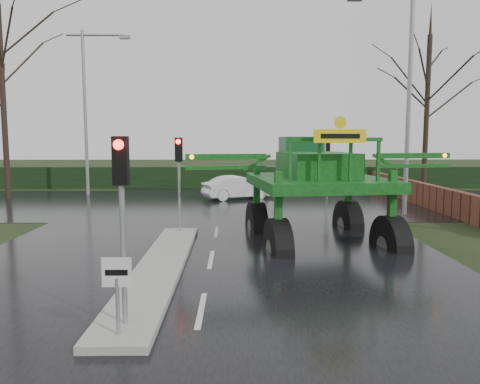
{
  "coord_description": "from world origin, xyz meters",
  "views": [
    {
      "loc": [
        0.69,
        -9.17,
        3.48
      ],
      "look_at": [
        0.83,
        3.82,
        2.0
      ],
      "focal_mm": 35.0,
      "sensor_mm": 36.0,
      "label": 1
    }
  ],
  "objects_px": {
    "street_light_left_far": "(90,98)",
    "white_sedan": "(238,199)",
    "traffic_signal_near": "(121,190)",
    "crop_sprayer": "(277,172)",
    "street_light_right": "(403,82)",
    "keep_left_sign": "(117,283)",
    "traffic_signal_mid": "(179,164)",
    "traffic_signal_far": "(328,153)"
  },
  "relations": [
    {
      "from": "street_light_left_far",
      "to": "white_sedan",
      "type": "xyz_separation_m",
      "value": [
        9.08,
        -2.3,
        -5.99
      ]
    },
    {
      "from": "traffic_signal_near",
      "to": "crop_sprayer",
      "type": "xyz_separation_m",
      "value": [
        3.29,
        6.33,
        -0.13
      ]
    },
    {
      "from": "street_light_right",
      "to": "crop_sprayer",
      "type": "bearing_deg",
      "value": -132.85
    },
    {
      "from": "keep_left_sign",
      "to": "traffic_signal_near",
      "type": "xyz_separation_m",
      "value": [
        0.0,
        0.49,
        1.53
      ]
    },
    {
      "from": "street_light_right",
      "to": "traffic_signal_near",
      "type": "bearing_deg",
      "value": -126.13
    },
    {
      "from": "traffic_signal_near",
      "to": "traffic_signal_mid",
      "type": "distance_m",
      "value": 8.5
    },
    {
      "from": "street_light_right",
      "to": "street_light_left_far",
      "type": "relative_size",
      "value": 1.0
    },
    {
      "from": "street_light_left_far",
      "to": "traffic_signal_near",
      "type": "bearing_deg",
      "value": -71.83
    },
    {
      "from": "street_light_left_far",
      "to": "keep_left_sign",
      "type": "bearing_deg",
      "value": -72.22
    },
    {
      "from": "keep_left_sign",
      "to": "white_sedan",
      "type": "xyz_separation_m",
      "value": [
        2.19,
        19.2,
        -1.06
      ]
    },
    {
      "from": "traffic_signal_near",
      "to": "traffic_signal_far",
      "type": "bearing_deg",
      "value": 69.64
    },
    {
      "from": "traffic_signal_mid",
      "to": "traffic_signal_near",
      "type": "bearing_deg",
      "value": -90.0
    },
    {
      "from": "street_light_left_far",
      "to": "traffic_signal_mid",
      "type": "bearing_deg",
      "value": -61.14
    },
    {
      "from": "street_light_right",
      "to": "street_light_left_far",
      "type": "height_order",
      "value": "same"
    },
    {
      "from": "crop_sprayer",
      "to": "white_sedan",
      "type": "height_order",
      "value": "crop_sprayer"
    },
    {
      "from": "street_light_right",
      "to": "street_light_left_far",
      "type": "distance_m",
      "value": 18.24
    },
    {
      "from": "traffic_signal_mid",
      "to": "street_light_left_far",
      "type": "distance_m",
      "value": 14.68
    },
    {
      "from": "traffic_signal_far",
      "to": "traffic_signal_mid",
      "type": "bearing_deg",
      "value": 58.07
    },
    {
      "from": "traffic_signal_far",
      "to": "crop_sprayer",
      "type": "bearing_deg",
      "value": 72.95
    },
    {
      "from": "traffic_signal_mid",
      "to": "street_light_left_far",
      "type": "height_order",
      "value": "street_light_left_far"
    },
    {
      "from": "traffic_signal_far",
      "to": "street_light_right",
      "type": "bearing_deg",
      "value": 101.95
    },
    {
      "from": "traffic_signal_far",
      "to": "street_light_left_far",
      "type": "bearing_deg",
      "value": 0.03
    },
    {
      "from": "traffic_signal_near",
      "to": "street_light_right",
      "type": "bearing_deg",
      "value": 53.87
    },
    {
      "from": "keep_left_sign",
      "to": "white_sedan",
      "type": "height_order",
      "value": "keep_left_sign"
    },
    {
      "from": "traffic_signal_near",
      "to": "street_light_right",
      "type": "distance_m",
      "value": 16.46
    },
    {
      "from": "crop_sprayer",
      "to": "white_sedan",
      "type": "distance_m",
      "value": 12.67
    },
    {
      "from": "traffic_signal_near",
      "to": "traffic_signal_far",
      "type": "xyz_separation_m",
      "value": [
        7.8,
        21.02,
        0.0
      ]
    },
    {
      "from": "keep_left_sign",
      "to": "crop_sprayer",
      "type": "bearing_deg",
      "value": 64.2
    },
    {
      "from": "traffic_signal_far",
      "to": "street_light_left_far",
      "type": "xyz_separation_m",
      "value": [
        -14.69,
        -0.01,
        3.4
      ]
    },
    {
      "from": "keep_left_sign",
      "to": "traffic_signal_mid",
      "type": "bearing_deg",
      "value": 90.0
    },
    {
      "from": "keep_left_sign",
      "to": "crop_sprayer",
      "type": "xyz_separation_m",
      "value": [
        3.29,
        6.82,
        1.4
      ]
    },
    {
      "from": "street_light_right",
      "to": "traffic_signal_mid",
      "type": "bearing_deg",
      "value": -154.6
    },
    {
      "from": "crop_sprayer",
      "to": "street_light_right",
      "type": "bearing_deg",
      "value": 39.53
    },
    {
      "from": "street_light_left_far",
      "to": "traffic_signal_far",
      "type": "bearing_deg",
      "value": 0.03
    },
    {
      "from": "traffic_signal_far",
      "to": "crop_sprayer",
      "type": "relative_size",
      "value": 0.38
    },
    {
      "from": "keep_left_sign",
      "to": "street_light_right",
      "type": "bearing_deg",
      "value": 54.88
    },
    {
      "from": "traffic_signal_near",
      "to": "white_sedan",
      "type": "height_order",
      "value": "traffic_signal_near"
    },
    {
      "from": "street_light_right",
      "to": "street_light_left_far",
      "type": "xyz_separation_m",
      "value": [
        -16.39,
        8.0,
        0.0
      ]
    },
    {
      "from": "traffic_signal_mid",
      "to": "crop_sprayer",
      "type": "bearing_deg",
      "value": -33.42
    },
    {
      "from": "traffic_signal_near",
      "to": "traffic_signal_far",
      "type": "relative_size",
      "value": 1.0
    },
    {
      "from": "keep_left_sign",
      "to": "crop_sprayer",
      "type": "relative_size",
      "value": 0.15
    },
    {
      "from": "traffic_signal_mid",
      "to": "street_light_right",
      "type": "height_order",
      "value": "street_light_right"
    }
  ]
}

